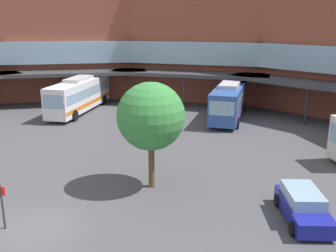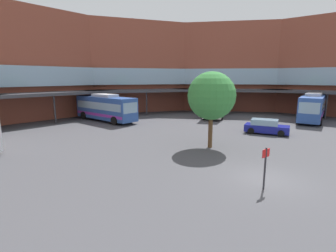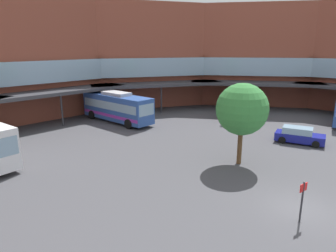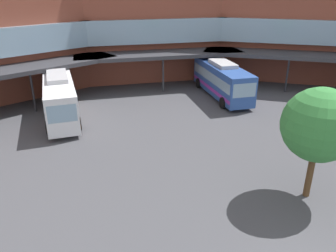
{
  "view_description": "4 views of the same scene",
  "coord_description": "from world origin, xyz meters",
  "px_view_note": "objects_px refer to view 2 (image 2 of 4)",
  "views": [
    {
      "loc": [
        10.93,
        -13.74,
        9.67
      ],
      "look_at": [
        2.5,
        13.15,
        1.84
      ],
      "focal_mm": 40.51,
      "sensor_mm": 36.0,
      "label": 1
    },
    {
      "loc": [
        -14.29,
        -5.26,
        5.87
      ],
      "look_at": [
        1.91,
        9.34,
        1.69
      ],
      "focal_mm": 27.22,
      "sensor_mm": 36.0,
      "label": 2
    },
    {
      "loc": [
        -16.62,
        -5.23,
        9.04
      ],
      "look_at": [
        1.39,
        11.67,
        2.5
      ],
      "focal_mm": 32.57,
      "sensor_mm": 36.0,
      "label": 3
    },
    {
      "loc": [
        -7.72,
        -7.72,
        11.31
      ],
      "look_at": [
        -2.63,
        13.76,
        1.72
      ],
      "focal_mm": 36.05,
      "sensor_mm": 36.0,
      "label": 4
    }
  ],
  "objects_px": {
    "parked_car": "(266,127)",
    "plaza_tree": "(211,96)",
    "stop_sign_post": "(265,164)",
    "bus_4": "(313,107)",
    "bus_1": "(106,107)",
    "bus_3": "(216,104)"
  },
  "relations": [
    {
      "from": "bus_1",
      "to": "stop_sign_post",
      "type": "xyz_separation_m",
      "value": [
        -7.01,
        -24.58,
        -0.43
      ]
    },
    {
      "from": "bus_3",
      "to": "parked_car",
      "type": "height_order",
      "value": "bus_3"
    },
    {
      "from": "bus_4",
      "to": "plaza_tree",
      "type": "bearing_deg",
      "value": -16.64
    },
    {
      "from": "bus_4",
      "to": "parked_car",
      "type": "relative_size",
      "value": 2.27
    },
    {
      "from": "stop_sign_post",
      "to": "bus_4",
      "type": "bearing_deg",
      "value": 8.19
    },
    {
      "from": "bus_1",
      "to": "bus_4",
      "type": "height_order",
      "value": "bus_4"
    },
    {
      "from": "bus_3",
      "to": "bus_4",
      "type": "height_order",
      "value": "bus_4"
    },
    {
      "from": "bus_3",
      "to": "stop_sign_post",
      "type": "bearing_deg",
      "value": 11.71
    },
    {
      "from": "parked_car",
      "to": "plaza_tree",
      "type": "xyz_separation_m",
      "value": [
        -8.57,
        1.44,
        3.63
      ]
    },
    {
      "from": "parked_car",
      "to": "bus_3",
      "type": "bearing_deg",
      "value": 130.2
    },
    {
      "from": "plaza_tree",
      "to": "bus_1",
      "type": "bearing_deg",
      "value": 83.99
    },
    {
      "from": "parked_car",
      "to": "stop_sign_post",
      "type": "distance_m",
      "value": 14.67
    },
    {
      "from": "parked_car",
      "to": "plaza_tree",
      "type": "height_order",
      "value": "plaza_tree"
    },
    {
      "from": "bus_1",
      "to": "parked_car",
      "type": "height_order",
      "value": "bus_1"
    },
    {
      "from": "bus_4",
      "to": "plaza_tree",
      "type": "relative_size",
      "value": 1.69
    },
    {
      "from": "parked_car",
      "to": "plaza_tree",
      "type": "distance_m",
      "value": 9.41
    },
    {
      "from": "parked_car",
      "to": "plaza_tree",
      "type": "relative_size",
      "value": 0.74
    },
    {
      "from": "bus_1",
      "to": "plaza_tree",
      "type": "xyz_separation_m",
      "value": [
        -1.89,
        -17.92,
        2.51
      ]
    },
    {
      "from": "bus_1",
      "to": "bus_4",
      "type": "bearing_deg",
      "value": 40.82
    },
    {
      "from": "bus_4",
      "to": "parked_car",
      "type": "height_order",
      "value": "bus_4"
    },
    {
      "from": "bus_1",
      "to": "bus_4",
      "type": "xyz_separation_m",
      "value": [
        18.91,
        -20.85,
        0.07
      ]
    },
    {
      "from": "plaza_tree",
      "to": "stop_sign_post",
      "type": "distance_m",
      "value": 8.91
    }
  ]
}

